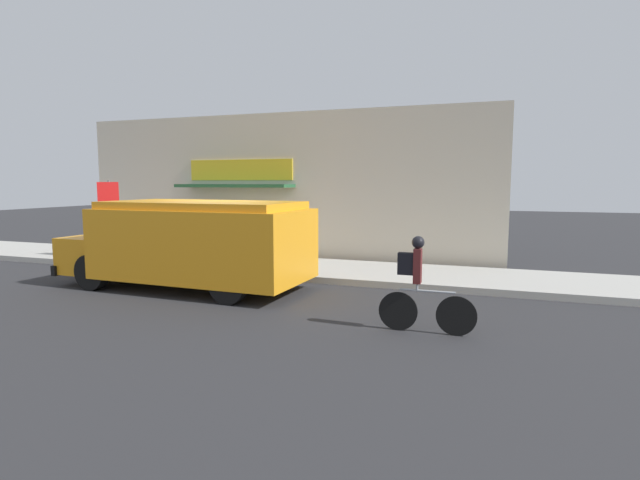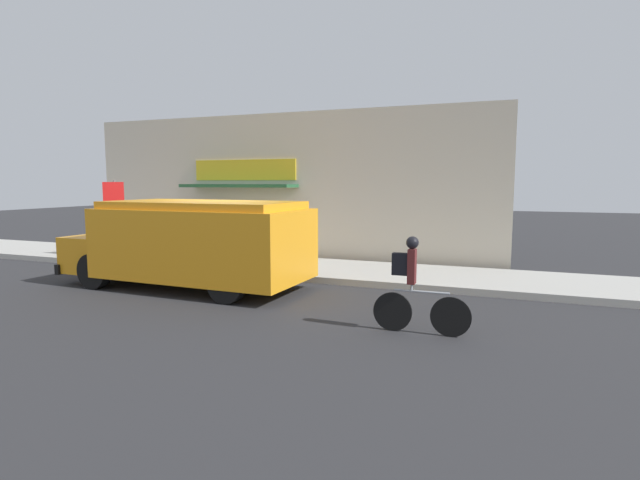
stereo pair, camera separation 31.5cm
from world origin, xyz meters
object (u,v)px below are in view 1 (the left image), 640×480
object	(u,v)px
cyclist	(420,286)
trash_bin	(201,241)
school_bus	(192,242)
stop_sign_post	(109,206)

from	to	relation	value
cyclist	trash_bin	distance (m)	9.23
trash_bin	cyclist	bearing A→B (deg)	-34.70
school_bus	trash_bin	bearing A→B (deg)	122.19
school_bus	stop_sign_post	bearing A→B (deg)	154.81
school_bus	cyclist	xyz separation A→B (m)	(5.47, -1.65, -0.31)
cyclist	trash_bin	xyz separation A→B (m)	(-7.58, 5.25, -0.16)
school_bus	cyclist	world-z (taller)	school_bus
stop_sign_post	trash_bin	bearing A→B (deg)	30.44
school_bus	cyclist	distance (m)	5.72
cyclist	stop_sign_post	world-z (taller)	stop_sign_post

